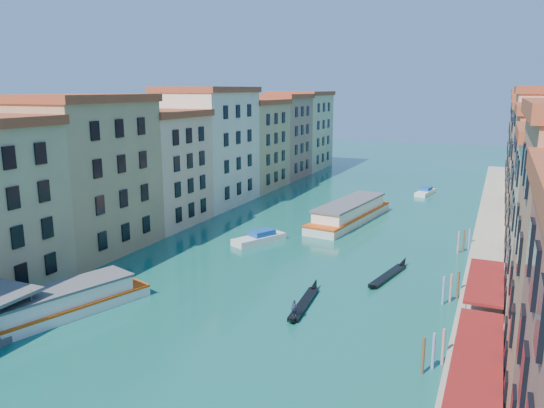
{
  "coord_description": "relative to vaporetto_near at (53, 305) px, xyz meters",
  "views": [
    {
      "loc": [
        22.43,
        -12.16,
        20.65
      ],
      "look_at": [
        -2.99,
        46.68,
        6.67
      ],
      "focal_mm": 35.0,
      "sensor_mm": 36.0,
      "label": 1
    }
  ],
  "objects": [
    {
      "name": "vaporetto_near",
      "position": [
        0.0,
        0.0,
        0.0
      ],
      "size": [
        9.67,
        18.67,
        2.72
      ],
      "rotation": [
        0.0,
        0.0,
        -0.32
      ],
      "color": "white",
      "rests_on": "ground"
    },
    {
      "name": "motorboat_far",
      "position": [
        23.4,
        73.64,
        -0.67
      ],
      "size": [
        3.31,
        7.09,
        1.41
      ],
      "rotation": [
        0.0,
        0.0,
        -0.18
      ],
      "color": "white",
      "rests_on": "ground"
    },
    {
      "name": "left_bank_palazzos",
      "position": [
        -12.0,
        43.09,
        8.48
      ],
      "size": [
        12.8,
        128.4,
        21.0
      ],
      "color": "beige",
      "rests_on": "ground"
    },
    {
      "name": "gondola_far",
      "position": [
        26.13,
        23.07,
        -0.91
      ],
      "size": [
        3.01,
        10.87,
        1.55
      ],
      "rotation": [
        0.0,
        0.0,
        -0.2
      ],
      "color": "black",
      "rests_on": "ground"
    },
    {
      "name": "mooring_poles_right",
      "position": [
        33.1,
        7.22,
        0.08
      ],
      "size": [
        1.44,
        54.24,
        3.2
      ],
      "color": "brown",
      "rests_on": "ground"
    },
    {
      "name": "gondola_fore",
      "position": [
        20.15,
        11.74,
        -0.87
      ],
      "size": [
        1.75,
        10.69,
        2.13
      ],
      "rotation": [
        0.0,
        0.0,
        0.09
      ],
      "color": "black",
      "rests_on": "ground"
    },
    {
      "name": "vaporetto_far",
      "position": [
        15.39,
        45.99,
        0.28
      ],
      "size": [
        8.23,
        22.9,
        3.33
      ],
      "rotation": [
        0.0,
        0.0,
        -0.14
      ],
      "color": "silver",
      "rests_on": "ground"
    },
    {
      "name": "restaurant_awnings",
      "position": [
        36.19,
        1.42,
        1.76
      ],
      "size": [
        3.2,
        44.55,
        3.12
      ],
      "color": "maroon",
      "rests_on": "ground"
    },
    {
      "name": "quay",
      "position": [
        36.0,
        43.42,
        -0.72
      ],
      "size": [
        4.0,
        140.0,
        1.0
      ],
      "primitive_type": "cube",
      "color": "#A59D85",
      "rests_on": "ground"
    },
    {
      "name": "motorboat_mid",
      "position": [
        7.08,
        29.89,
        -0.59
      ],
      "size": [
        5.69,
        8.11,
        1.62
      ],
      "rotation": [
        0.0,
        0.0,
        -0.46
      ],
      "color": "silver",
      "rests_on": "ground"
    }
  ]
}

